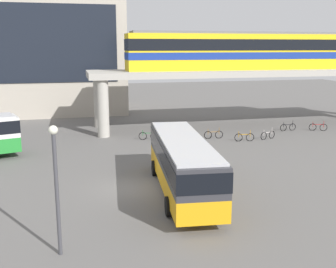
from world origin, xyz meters
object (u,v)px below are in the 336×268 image
station_building (21,50)px  bicycle_silver (268,135)px  train (245,50)px  bicycle_black (288,127)px  bicycle_green (149,136)px  bicycle_brown (214,135)px  bicycle_red (318,127)px  bicycle_orange (244,137)px  bus_main (183,160)px

station_building → bicycle_silver: bearing=-43.2°
train → bicycle_silver: 10.21m
bicycle_black → bicycle_green: bearing=-177.1°
bicycle_brown → train: bearing=46.8°
station_building → bicycle_black: 33.57m
bicycle_red → station_building: bearing=146.9°
bicycle_green → bicycle_black: bearing=2.9°
bicycle_black → bicycle_orange: size_ratio=1.00×
bicycle_red → bicycle_green: size_ratio=0.96×
station_building → train: size_ratio=1.02×
bicycle_black → train: bearing=130.0°
bicycle_brown → bicycle_red: same height
train → bicycle_red: (6.23, -4.59, -7.52)m
bicycle_orange → bicycle_green: size_ratio=1.02×
train → bicycle_black: train is taller
bicycle_green → train: bearing=22.8°
bicycle_orange → bicycle_red: size_ratio=1.06×
bus_main → train: bearing=57.7°
bicycle_silver → station_building: bearing=136.8°
bus_main → bicycle_black: bearing=44.3°
train → bicycle_green: 14.18m
station_building → bicycle_green: bearing=-57.3°
bicycle_silver → bicycle_orange: bearing=-173.1°
train → station_building: bearing=147.9°
station_building → bicycle_orange: 31.10m
bicycle_brown → bicycle_green: size_ratio=1.02×
bicycle_silver → bicycle_orange: (-2.43, -0.29, 0.00)m
bicycle_orange → bicycle_red: same height
bicycle_orange → bicycle_red: bearing=15.9°
station_building → bus_main: station_building is taller
bicycle_orange → bicycle_red: (9.11, 2.59, 0.00)m
bicycle_red → bicycle_green: same height
bicycle_silver → bus_main: bearing=-134.1°
station_building → bus_main: (11.82, -33.36, -5.82)m
bus_main → bicycle_silver: (11.30, 11.67, -1.63)m
bicycle_silver → bicycle_red: size_ratio=1.01×
bicycle_green → bicycle_orange: bearing=-17.1°
train → bicycle_brown: (-5.18, -5.52, -7.52)m
bicycle_orange → bicycle_green: 8.59m
station_building → bicycle_silver: (23.12, -21.70, -7.45)m
bicycle_orange → train: bearing=68.2°
bicycle_brown → bicycle_green: same height
station_building → bicycle_green: size_ratio=14.36×
bus_main → bicycle_silver: bearing=45.9°
station_building → bicycle_orange: station_building is taller
bicycle_orange → bicycle_red: 9.47m
bicycle_silver → bicycle_orange: 2.45m
bicycle_silver → bicycle_green: bearing=168.1°
bus_main → bicycle_black: bus_main is taller
station_building → bicycle_black: (26.85, -18.72, -7.45)m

